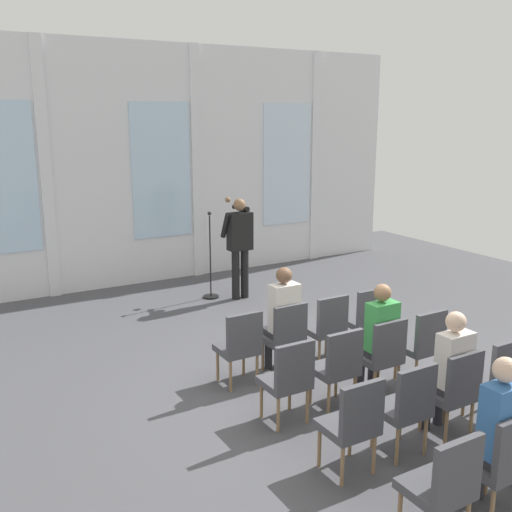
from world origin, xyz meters
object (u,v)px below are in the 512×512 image
object	(u,v)px
chair_r1_c0	(289,377)
chair_r2_c0	(353,421)
chair_r1_c2	(382,352)
chair_r1_c3	(423,342)
speaker	(239,241)
chair_r3_c0	(444,483)
chair_r0_c3	(365,317)
audience_r3_c1	(496,428)
chair_r3_c1	(502,458)
chair_r1_c1	(338,364)
chair_r0_c1	(285,334)
chair_r2_c3	(497,375)
chair_r0_c0	(240,344)
chair_r0_c2	(327,325)
chair_r2_c1	(407,404)
audience_r2_c2	(449,367)
mic_stand	(211,279)
audience_r0_c1	(282,315)
audience_r1_c2	(378,333)
chair_r2_c2	(454,388)

from	to	relation	value
chair_r1_c0	chair_r2_c0	distance (m)	1.05
chair_r1_c2	chair_r1_c3	distance (m)	0.64
speaker	chair_r3_c0	world-z (taller)	speaker
chair_r0_c3	chair_r1_c0	bearing A→B (deg)	-151.30
chair_r0_c3	audience_r3_c1	world-z (taller)	audience_r3_c1
chair_r3_c0	chair_r3_c1	distance (m)	0.64
chair_r1_c1	chair_r1_c0	bearing A→B (deg)	180.00
chair_r0_c1	chair_r2_c3	size ratio (longest dim) A/B	1.00
chair_r0_c0	chair_r0_c3	bearing A→B (deg)	0.00
chair_r0_c2	chair_r0_c3	xyz separation A→B (m)	(0.64, 0.00, 0.00)
chair_r0_c3	chair_r1_c0	xyz separation A→B (m)	(-1.92, -1.05, 0.00)
chair_r2_c1	audience_r2_c2	xyz separation A→B (m)	(0.64, 0.08, 0.20)
audience_r2_c2	chair_r2_c3	bearing A→B (deg)	-7.25
chair_r2_c1	chair_r2_c3	distance (m)	1.28
chair_r0_c2	audience_r3_c1	xyz separation A→B (m)	(-0.64, -3.07, 0.22)
chair_r2_c1	audience_r2_c2	world-z (taller)	audience_r2_c2
mic_stand	audience_r2_c2	size ratio (longest dim) A/B	1.18
audience_r0_c1	chair_r2_c3	xyz separation A→B (m)	(1.28, -2.18, -0.23)
chair_r1_c3	chair_r1_c1	bearing A→B (deg)	180.00
chair_r0_c1	chair_r2_c3	distance (m)	2.46
speaker	chair_r0_c3	distance (m)	3.14
chair_r1_c1	chair_r3_c1	bearing A→B (deg)	-90.00
audience_r0_c1	audience_r1_c2	world-z (taller)	audience_r0_c1
chair_r1_c1	chair_r1_c2	xyz separation A→B (m)	(0.64, 0.00, 0.00)
chair_r0_c1	chair_r2_c1	size ratio (longest dim) A/B	1.00
audience_r3_c1	audience_r0_c1	bearing A→B (deg)	90.00
chair_r0_c0	chair_r2_c2	size ratio (longest dim) A/B	1.00
chair_r0_c1	chair_r2_c1	xyz separation A→B (m)	(0.00, -2.10, 0.00)
chair_r1_c1	chair_r2_c1	xyz separation A→B (m)	(0.00, -1.05, 0.00)
audience_r0_c1	audience_r3_c1	distance (m)	3.15
chair_r0_c3	chair_r1_c3	world-z (taller)	same
chair_r3_c0	chair_r0_c3	bearing A→B (deg)	58.66
chair_r3_c1	mic_stand	bearing A→B (deg)	84.80
audience_r0_c1	chair_r1_c2	world-z (taller)	audience_r0_c1
audience_r1_c2	chair_r2_c1	distance (m)	1.32
chair_r1_c3	chair_r2_c1	world-z (taller)	same
chair_r1_c1	chair_r3_c1	xyz separation A→B (m)	(0.00, -2.10, 0.00)
chair_r0_c0	chair_r2_c0	xyz separation A→B (m)	(0.00, -2.10, 0.00)
chair_r2_c2	chair_r1_c1	bearing A→B (deg)	121.34
chair_r1_c2	chair_r2_c3	xyz separation A→B (m)	(0.64, -1.05, 0.00)
chair_r0_c3	chair_r3_c0	size ratio (longest dim) A/B	1.00
mic_stand	chair_r0_c2	bearing A→B (deg)	-89.20
chair_r0_c1	speaker	bearing A→B (deg)	71.55
mic_stand	chair_r1_c3	size ratio (longest dim) A/B	1.65
audience_r0_c1	chair_r1_c0	size ratio (longest dim) A/B	1.47
chair_r0_c0	chair_r1_c0	distance (m)	1.05
chair_r2_c1	audience_r2_c2	distance (m)	0.67
chair_r0_c0	chair_r1_c0	world-z (taller)	same
chair_r0_c1	chair_r1_c3	size ratio (longest dim) A/B	1.00
chair_r0_c2	chair_r2_c3	distance (m)	2.20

